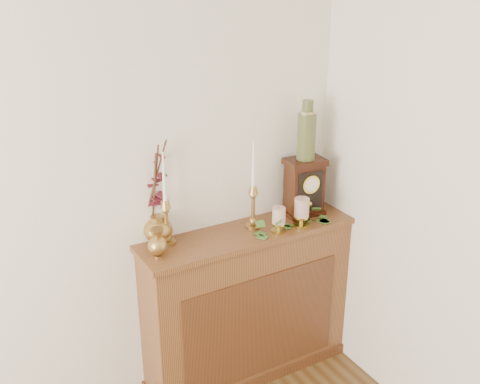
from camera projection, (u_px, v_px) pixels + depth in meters
console_shelf at (248, 308)px, 3.21m from camera, size 1.24×0.34×0.93m
candlestick_left at (166, 215)px, 2.82m from camera, size 0.08×0.08×0.50m
candlestick_center at (253, 200)px, 3.00m from camera, size 0.08×0.08×0.50m
bud_vase at (157, 244)px, 2.72m from camera, size 0.10×0.10×0.16m
ginger_jar at (156, 195)px, 2.84m from camera, size 0.23×0.24×0.56m
pillar_candle_left at (279, 219)px, 2.98m from camera, size 0.08×0.08×0.15m
pillar_candle_right at (302, 211)px, 3.04m from camera, size 0.09×0.09×0.18m
ivy_garland at (285, 225)px, 3.06m from camera, size 0.51×0.22×0.09m
mantel_clock at (304, 187)px, 3.18m from camera, size 0.23×0.17×0.33m
ceramic_vase at (307, 133)px, 3.06m from camera, size 0.10×0.10×0.33m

